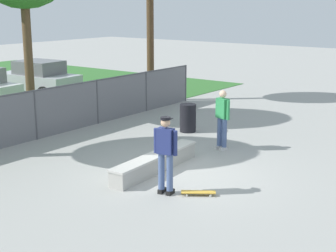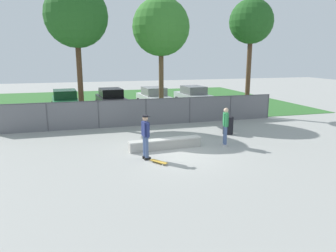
{
  "view_description": "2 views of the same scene",
  "coord_description": "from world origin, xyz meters",
  "px_view_note": "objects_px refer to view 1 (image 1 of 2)",
  "views": [
    {
      "loc": [
        -10.31,
        -7.29,
        4.34
      ],
      "look_at": [
        0.31,
        0.68,
        1.13
      ],
      "focal_mm": 54.55,
      "sensor_mm": 36.0,
      "label": 1
    },
    {
      "loc": [
        -3.91,
        -12.68,
        4.18
      ],
      "look_at": [
        -0.19,
        0.3,
        1.15
      ],
      "focal_mm": 33.71,
      "sensor_mm": 36.0,
      "label": 2
    }
  ],
  "objects_px": {
    "concrete_ledge": "(156,162)",
    "skateboarder": "(166,151)",
    "car_silver": "(38,78)",
    "bystander": "(222,117)",
    "skateboard": "(198,192)",
    "trash_bin": "(188,118)"
  },
  "relations": [
    {
      "from": "skateboarder",
      "to": "concrete_ledge",
      "type": "bearing_deg",
      "value": 46.17
    },
    {
      "from": "skateboarder",
      "to": "trash_bin",
      "type": "height_order",
      "value": "skateboarder"
    },
    {
      "from": "trash_bin",
      "to": "concrete_ledge",
      "type": "bearing_deg",
      "value": -156.47
    },
    {
      "from": "concrete_ledge",
      "to": "car_silver",
      "type": "bearing_deg",
      "value": 64.09
    },
    {
      "from": "skateboarder",
      "to": "trash_bin",
      "type": "relative_size",
      "value": 1.91
    },
    {
      "from": "skateboarder",
      "to": "bystander",
      "type": "bearing_deg",
      "value": 12.51
    },
    {
      "from": "car_silver",
      "to": "bystander",
      "type": "bearing_deg",
      "value": -103.37
    },
    {
      "from": "skateboarder",
      "to": "skateboard",
      "type": "distance_m",
      "value": 1.23
    },
    {
      "from": "skateboarder",
      "to": "bystander",
      "type": "height_order",
      "value": "skateboarder"
    },
    {
      "from": "concrete_ledge",
      "to": "skateboard",
      "type": "relative_size",
      "value": 4.45
    },
    {
      "from": "skateboard",
      "to": "car_silver",
      "type": "height_order",
      "value": "car_silver"
    },
    {
      "from": "concrete_ledge",
      "to": "skateboarder",
      "type": "height_order",
      "value": "skateboarder"
    },
    {
      "from": "concrete_ledge",
      "to": "skateboard",
      "type": "distance_m",
      "value": 2.05
    },
    {
      "from": "concrete_ledge",
      "to": "skateboard",
      "type": "xyz_separation_m",
      "value": [
        -0.79,
        -1.89,
        -0.16
      ]
    },
    {
      "from": "skateboarder",
      "to": "bystander",
      "type": "relative_size",
      "value": 1.01
    },
    {
      "from": "concrete_ledge",
      "to": "trash_bin",
      "type": "xyz_separation_m",
      "value": [
        4.03,
        1.75,
        0.25
      ]
    },
    {
      "from": "car_silver",
      "to": "concrete_ledge",
      "type": "bearing_deg",
      "value": -115.91
    },
    {
      "from": "skateboarder",
      "to": "trash_bin",
      "type": "xyz_separation_m",
      "value": [
        5.2,
        2.97,
        -0.55
      ]
    },
    {
      "from": "skateboard",
      "to": "car_silver",
      "type": "relative_size",
      "value": 0.18
    },
    {
      "from": "trash_bin",
      "to": "skateboarder",
      "type": "bearing_deg",
      "value": -150.23
    },
    {
      "from": "skateboarder",
      "to": "car_silver",
      "type": "relative_size",
      "value": 0.42
    },
    {
      "from": "car_silver",
      "to": "bystander",
      "type": "height_order",
      "value": "bystander"
    }
  ]
}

